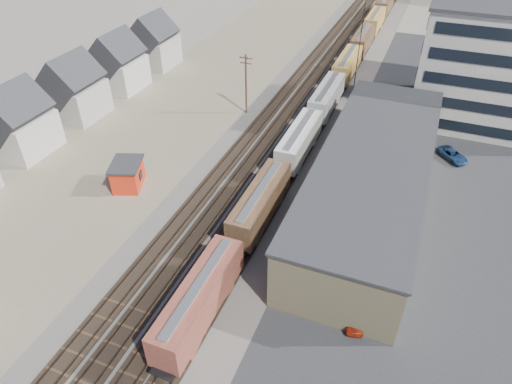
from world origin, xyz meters
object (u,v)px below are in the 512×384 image
at_px(parked_car_red, 354,317).
at_px(parked_car_blue, 453,155).
at_px(freight_train, 338,80).
at_px(utility_pole_north, 246,83).
at_px(maintenance_shed, 128,174).

xyz_separation_m(parked_car_red, parked_car_blue, (7.18, 33.02, -0.03)).
relative_size(freight_train, utility_pole_north, 11.97).
bearing_deg(maintenance_shed, parked_car_blue, 29.87).
distance_m(maintenance_shed, parked_car_blue, 45.03).
relative_size(parked_car_red, parked_car_blue, 0.85).
relative_size(utility_pole_north, parked_car_blue, 2.07).
height_order(utility_pole_north, parked_car_blue, utility_pole_north).
xyz_separation_m(maintenance_shed, parked_car_red, (31.85, -10.60, -1.11)).
height_order(freight_train, utility_pole_north, utility_pole_north).
height_order(maintenance_shed, parked_car_red, maintenance_shed).
bearing_deg(freight_train, utility_pole_north, -134.20).
bearing_deg(freight_train, maintenance_shed, -116.19).
height_order(parked_car_red, parked_car_blue, parked_car_red).
bearing_deg(maintenance_shed, freight_train, 63.81).
xyz_separation_m(utility_pole_north, parked_car_red, (25.63, -35.61, -4.60)).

